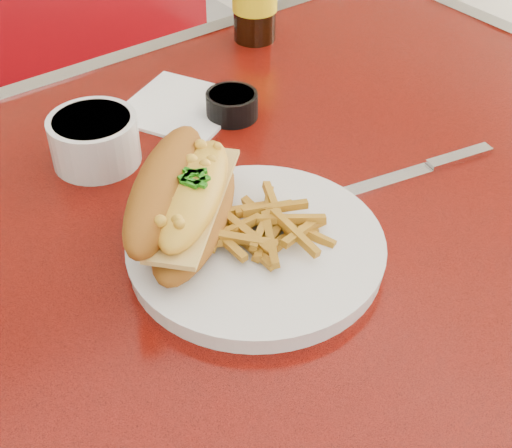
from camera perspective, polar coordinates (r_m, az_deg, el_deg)
diner_table at (r=0.82m, az=-1.55°, el=-9.30°), size 1.23×0.83×0.77m
booth_bench_far at (r=1.60m, az=-18.64°, el=1.43°), size 1.20×0.51×0.90m
dinner_plate at (r=0.68m, az=0.00°, el=-1.96°), size 0.32×0.32×0.02m
mac_hoagie at (r=0.67m, az=-5.80°, el=2.03°), size 0.21×0.20×0.09m
fries_pile at (r=0.66m, az=-0.07°, el=-0.49°), size 0.10×0.09×0.03m
fork at (r=0.69m, az=-3.54°, el=0.16°), size 0.03×0.15×0.00m
gravy_ramekin at (r=0.81m, az=-12.81°, el=6.68°), size 0.13×0.13×0.05m
sauce_cup_right at (r=0.88m, az=-1.94°, el=9.58°), size 0.06×0.06×0.03m
knife at (r=0.81m, az=13.08°, el=4.28°), size 0.22×0.06×0.01m
paper_napkin at (r=0.90m, az=-5.99°, el=9.30°), size 0.18×0.18×0.00m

